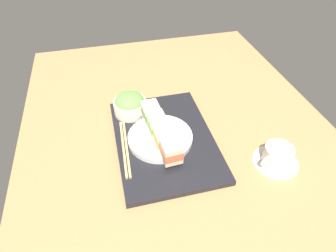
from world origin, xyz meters
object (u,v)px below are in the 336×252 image
object	(u,v)px
sandwich_farmost	(171,150)
sandwich_inner_near	(157,123)
sandwich_inner_far	(164,137)
salad_bowl	(130,104)
sandwich_plate	(160,138)
coffee_cup	(277,156)
sandwich_nearmost	(151,112)
chopsticks_pair	(125,148)

from	to	relation	value
sandwich_farmost	sandwich_inner_near	bearing A→B (deg)	-173.63
sandwich_farmost	sandwich_inner_far	bearing A→B (deg)	-173.63
salad_bowl	sandwich_plate	bearing A→B (deg)	23.80
salad_bowl	coffee_cup	xyz separation A→B (cm)	(30.44, 37.16, -2.62)
salad_bowl	coffee_cup	distance (cm)	48.11
sandwich_nearmost	sandwich_inner_near	xyz separation A→B (cm)	(5.84, 0.65, 0.14)
sandwich_inner_near	sandwich_farmost	world-z (taller)	same
sandwich_inner_near	chopsticks_pair	size ratio (longest dim) A/B	0.32
chopsticks_pair	salad_bowl	bearing A→B (deg)	165.93
sandwich_plate	chopsticks_pair	world-z (taller)	sandwich_plate
sandwich_plate	salad_bowl	distance (cm)	17.07
coffee_cup	chopsticks_pair	bearing A→B (deg)	-109.08
sandwich_inner_near	coffee_cup	bearing A→B (deg)	59.70
sandwich_plate	sandwich_inner_near	size ratio (longest dim) A/B	2.70
sandwich_farmost	coffee_cup	xyz separation A→B (cm)	(6.25, 29.38, -3.66)
sandwich_farmost	sandwich_nearmost	bearing A→B (deg)	-173.63
sandwich_inner_near	sandwich_farmost	xyz separation A→B (cm)	(11.68, 1.30, 0.01)
sandwich_plate	sandwich_farmost	bearing A→B (deg)	6.37
sandwich_nearmost	salad_bowl	xyz separation A→B (cm)	(-6.67, -5.83, -0.89)
sandwich_plate	salad_bowl	world-z (taller)	salad_bowl
sandwich_plate	sandwich_inner_far	distance (cm)	4.46
salad_bowl	chopsticks_pair	size ratio (longest dim) A/B	0.48
sandwich_inner_near	sandwich_nearmost	bearing A→B (deg)	-173.63
sandwich_plate	sandwich_farmost	size ratio (longest dim) A/B	2.86
salad_bowl	sandwich_inner_far	bearing A→B (deg)	21.24
sandwich_plate	sandwich_inner_far	xyz separation A→B (cm)	(2.92, 0.33, 3.36)
chopsticks_pair	coffee_cup	world-z (taller)	coffee_cup
sandwich_inner_near	salad_bowl	bearing A→B (deg)	-152.62
coffee_cup	sandwich_plate	bearing A→B (deg)	-116.31
chopsticks_pair	coffee_cup	bearing A→B (deg)	70.92
sandwich_inner_far	sandwich_nearmost	bearing A→B (deg)	-173.63
salad_bowl	coffee_cup	size ratio (longest dim) A/B	0.83
sandwich_inner_far	coffee_cup	world-z (taller)	sandwich_inner_far
sandwich_inner_far	sandwich_farmost	bearing A→B (deg)	6.37
sandwich_plate	sandwich_inner_near	distance (cm)	4.67
sandwich_plate	sandwich_nearmost	xyz separation A→B (cm)	(-8.76, -0.98, 3.50)
sandwich_inner_far	salad_bowl	distance (cm)	19.70
coffee_cup	salad_bowl	bearing A→B (deg)	-129.33
sandwich_plate	sandwich_farmost	world-z (taller)	sandwich_farmost
sandwich_nearmost	chopsticks_pair	bearing A→B (deg)	-46.10
sandwich_plate	chopsticks_pair	distance (cm)	10.90
sandwich_farmost	coffee_cup	world-z (taller)	sandwich_farmost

